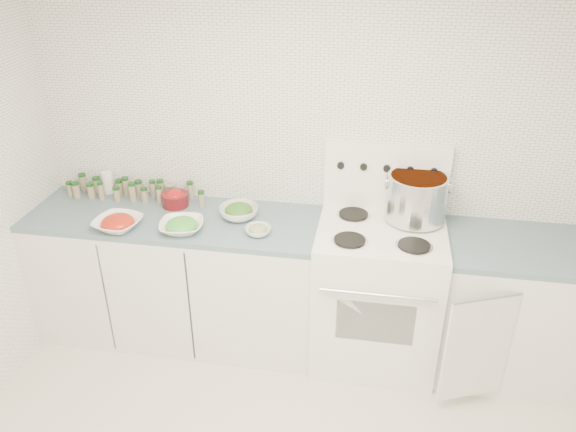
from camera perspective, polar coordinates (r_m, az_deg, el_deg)
The scene contains 13 objects.
room_walls at distance 2.07m, azimuth -3.16°, elevation -1.04°, with size 3.54×3.04×2.52m.
counter_left at distance 3.84m, azimuth -10.99°, elevation -5.97°, with size 1.85×0.62×0.90m.
stove at distance 3.60m, azimuth 9.00°, elevation -7.39°, with size 0.76×0.70×1.36m.
counter_right at distance 3.73m, azimuth 21.79°, elevation -8.77°, with size 0.89×0.78×0.90m.
stock_pot at distance 3.44m, azimuth 12.93°, elevation 2.03°, with size 0.38×0.36×0.28m.
bowl_tomato at distance 3.53m, azimuth -16.91°, elevation -0.68°, with size 0.31×0.31×0.09m.
bowl_snowpea at distance 3.41m, azimuth -10.76°, elevation -0.97°, with size 0.30×0.30×0.09m.
bowl_broccoli at distance 3.51m, azimuth -5.02°, elevation 0.46°, with size 0.29×0.29×0.10m.
bowl_zucchini at distance 3.33m, azimuth -3.06°, elevation -1.44°, with size 0.17×0.17×0.06m.
bowl_pepper at distance 3.72m, azimuth -11.40°, elevation 1.77°, with size 0.17×0.17×0.11m.
salt_canister at distance 4.00m, azimuth -17.82°, elevation 3.26°, with size 0.07×0.07×0.15m, color white.
tin_can at distance 3.84m, azimuth -11.81°, elevation 2.50°, with size 0.07×0.07×0.09m, color #AEA193.
spice_cluster at distance 3.90m, azimuth -16.21°, elevation 2.60°, with size 0.96×0.16×0.14m.
Camera 1 is at (0.42, -1.76, 2.56)m, focal length 35.00 mm.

